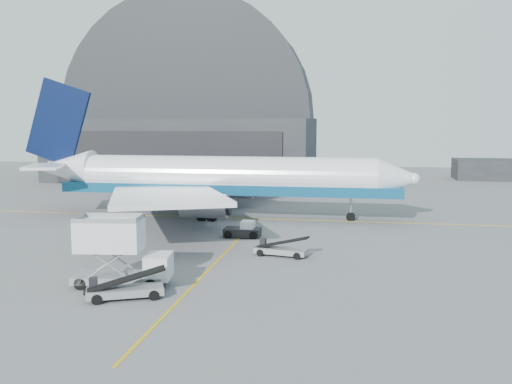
% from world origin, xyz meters
% --- Properties ---
extents(ground, '(200.00, 200.00, 0.00)m').
position_xyz_m(ground, '(0.00, 0.00, 0.00)').
color(ground, '#565659').
rests_on(ground, ground).
extents(taxi_lines, '(80.00, 42.12, 0.02)m').
position_xyz_m(taxi_lines, '(0.00, 12.67, 0.01)').
color(taxi_lines, '#C39312').
rests_on(taxi_lines, ground).
extents(hangar, '(50.00, 28.30, 28.00)m').
position_xyz_m(hangar, '(-22.00, 64.95, 9.54)').
color(hangar, black).
rests_on(hangar, ground).
extents(distant_bldg_a, '(14.00, 8.00, 4.00)m').
position_xyz_m(distant_bldg_a, '(38.00, 72.00, 0.00)').
color(distant_bldg_a, black).
rests_on(distant_bldg_a, ground).
extents(airliner, '(48.97, 47.48, 17.18)m').
position_xyz_m(airliner, '(-5.74, 20.50, 4.81)').
color(airliner, white).
rests_on(airliner, ground).
extents(catering_truck, '(7.20, 3.43, 4.76)m').
position_xyz_m(catering_truck, '(-5.26, -9.04, 2.41)').
color(catering_truck, gray).
rests_on(catering_truck, ground).
extents(pushback_tug, '(3.67, 2.16, 1.69)m').
position_xyz_m(pushback_tug, '(0.28, 9.22, 0.64)').
color(pushback_tug, black).
rests_on(pushback_tug, ground).
extents(belt_loader_a, '(5.33, 3.59, 2.03)m').
position_xyz_m(belt_loader_a, '(-3.70, -11.84, 0.63)').
color(belt_loader_a, gray).
rests_on(belt_loader_a, ground).
extents(belt_loader_b, '(5.00, 2.42, 1.87)m').
position_xyz_m(belt_loader_b, '(5.01, 1.81, 0.58)').
color(belt_loader_b, gray).
rests_on(belt_loader_b, ground).
extents(traffic_cone, '(0.40, 0.40, 0.58)m').
position_xyz_m(traffic_cone, '(-4.07, -2.63, 0.28)').
color(traffic_cone, '#FD3908').
rests_on(traffic_cone, ground).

